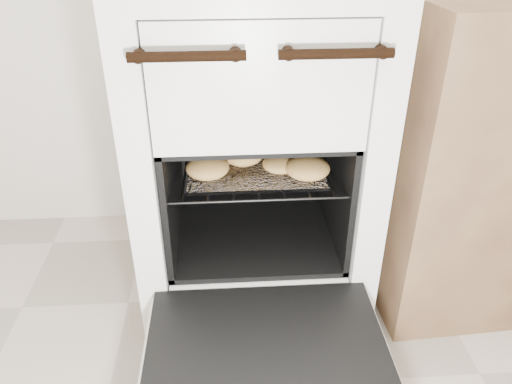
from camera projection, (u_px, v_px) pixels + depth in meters
stove at (253, 150)px, 1.47m from camera, size 0.64×0.71×0.98m
oven_door at (267, 356)px, 1.14m from camera, size 0.57×0.45×0.04m
oven_rack at (254, 162)px, 1.41m from camera, size 0.46×0.45×0.01m
foil_sheet at (254, 163)px, 1.39m from camera, size 0.36×0.32×0.01m
baked_rolls at (248, 157)px, 1.36m from camera, size 0.39×0.33×0.05m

